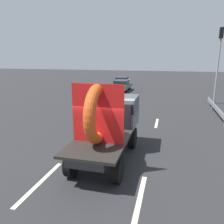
# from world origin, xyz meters

# --- Properties ---
(ground_plane) EXTENTS (120.00, 120.00, 0.00)m
(ground_plane) POSITION_xyz_m (0.00, 0.00, 0.00)
(ground_plane) COLOR #28282B
(flatbed_truck) EXTENTS (2.02, 4.94, 3.32)m
(flatbed_truck) POSITION_xyz_m (0.08, 0.61, 1.61)
(flatbed_truck) COLOR black
(flatbed_truck) RESTS_ON ground_plane
(distant_sedan) EXTENTS (1.76, 4.10, 1.34)m
(distant_sedan) POSITION_xyz_m (-3.36, 19.07, 0.72)
(distant_sedan) COLOR black
(distant_sedan) RESTS_ON ground_plane
(traffic_light) EXTENTS (0.42, 0.36, 6.62)m
(traffic_light) POSITION_xyz_m (6.48, 13.44, 4.25)
(traffic_light) COLOR gray
(traffic_light) RESTS_ON ground_plane
(lane_dash_left_near) EXTENTS (0.16, 2.87, 0.01)m
(lane_dash_left_near) POSITION_xyz_m (-1.64, -2.26, 0.00)
(lane_dash_left_near) COLOR beige
(lane_dash_left_near) RESTS_ON ground_plane
(lane_dash_left_far) EXTENTS (0.16, 2.79, 0.01)m
(lane_dash_left_far) POSITION_xyz_m (-1.64, 6.34, 0.00)
(lane_dash_left_far) COLOR beige
(lane_dash_left_far) RESTS_ON ground_plane
(lane_dash_right_near) EXTENTS (0.16, 2.62, 0.01)m
(lane_dash_right_near) POSITION_xyz_m (1.81, -2.30, 0.00)
(lane_dash_right_near) COLOR beige
(lane_dash_right_near) RESTS_ON ground_plane
(lane_dash_right_far) EXTENTS (0.16, 2.04, 0.01)m
(lane_dash_right_far) POSITION_xyz_m (1.81, 5.91, 0.00)
(lane_dash_right_far) COLOR beige
(lane_dash_right_far) RESTS_ON ground_plane
(oncoming_car) EXTENTS (1.68, 3.91, 1.28)m
(oncoming_car) POSITION_xyz_m (-4.36, 24.23, 0.69)
(oncoming_car) COLOR black
(oncoming_car) RESTS_ON ground_plane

